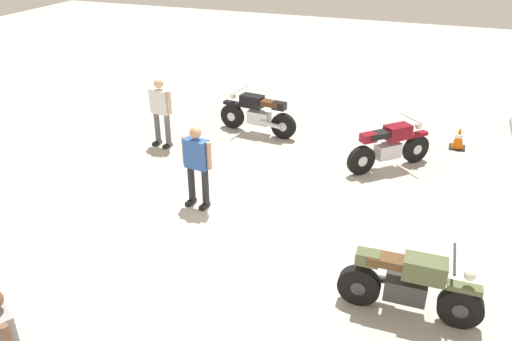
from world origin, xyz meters
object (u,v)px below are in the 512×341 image
Objects in this scene: motorcycle_black_cruiser at (258,114)px; traffic_cone at (459,138)px; person_in_white_shirt at (161,109)px; person_in_blue_shirt at (197,162)px; motorcycle_maroon_cruiser at (390,146)px; motorcycle_olive_vintage at (409,285)px.

motorcycle_black_cruiser reaches higher than traffic_cone.
person_in_white_shirt is 1.02× the size of person_in_blue_shirt.
person_in_white_shirt is (0.64, -5.19, 0.40)m from motorcycle_maroon_cruiser.
motorcycle_black_cruiser is 1.28× the size of person_in_white_shirt.
traffic_cone is at bearing -162.95° from motorcycle_black_cruiser.
motorcycle_maroon_cruiser is 0.98× the size of person_in_blue_shirt.
motorcycle_black_cruiser is (-5.37, -4.19, 0.03)m from motorcycle_olive_vintage.
motorcycle_maroon_cruiser reaches higher than motorcycle_olive_vintage.
motorcycle_maroon_cruiser is 2.18m from traffic_cone.
motorcycle_maroon_cruiser is at bearing 139.36° from person_in_blue_shirt.
motorcycle_olive_vintage is 0.94× the size of motorcycle_black_cruiser.
traffic_cone is (-0.79, 4.75, -0.26)m from motorcycle_black_cruiser.
traffic_cone is (-2.28, 6.61, -0.66)m from person_in_white_shirt.
person_in_blue_shirt is at bearing 156.51° from motorcycle_olive_vintage.
motorcycle_olive_vintage is 4.60m from motorcycle_maroon_cruiser.
person_in_blue_shirt is at bearing 53.10° from person_in_white_shirt.
motorcycle_maroon_cruiser is at bearing 173.34° from motorcycle_black_cruiser.
person_in_white_shirt reaches higher than motorcycle_olive_vintage.
motorcycle_olive_vintage is 6.81m from motorcycle_black_cruiser.
motorcycle_maroon_cruiser is (-4.52, -0.85, 0.03)m from motorcycle_olive_vintage.
person_in_white_shirt is at bearing 142.17° from motorcycle_maroon_cruiser.
motorcycle_black_cruiser is at bearing 127.00° from motorcycle_olive_vintage.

